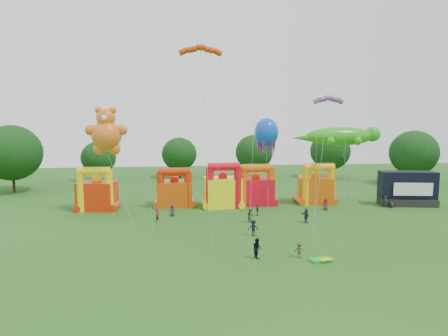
{
  "coord_description": "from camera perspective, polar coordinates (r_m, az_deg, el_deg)",
  "views": [
    {
      "loc": [
        -8.09,
        -30.41,
        13.22
      ],
      "look_at": [
        -2.79,
        18.0,
        7.12
      ],
      "focal_mm": 32.0,
      "sensor_mm": 36.0,
      "label": 1
    }
  ],
  "objects": [
    {
      "name": "spectator_3",
      "position": [
        45.71,
        4.22,
        -8.5
      ],
      "size": [
        1.3,
        0.94,
        1.82
      ],
      "primitive_type": "imported",
      "rotation": [
        0.0,
        0.0,
        2.9
      ],
      "color": "black",
      "rests_on": "ground"
    },
    {
      "name": "spectator_7",
      "position": [
        64.24,
        22.09,
        -4.46
      ],
      "size": [
        0.72,
        0.77,
        1.78
      ],
      "primitive_type": "imported",
      "rotation": [
        0.0,
        0.0,
        0.97
      ],
      "color": "#163921",
      "rests_on": "ground"
    },
    {
      "name": "bouncy_castle_0",
      "position": [
        60.61,
        -17.7,
        -3.46
      ],
      "size": [
        5.6,
        4.78,
        6.4
      ],
      "color": "red",
      "rests_on": "ground"
    },
    {
      "name": "spectator_4",
      "position": [
        54.94,
        4.79,
        -5.98
      ],
      "size": [
        0.64,
        0.98,
        1.55
      ],
      "primitive_type": "imported",
      "rotation": [
        0.0,
        0.0,
        4.4
      ],
      "color": "#372E16",
      "rests_on": "ground"
    },
    {
      "name": "teddy_bear_kite",
      "position": [
        55.56,
        -15.25,
        -0.4
      ],
      "size": [
        7.04,
        9.39,
        14.89
      ],
      "color": "orange",
      "rests_on": "ground"
    },
    {
      "name": "bouncy_castle_3",
      "position": [
        61.61,
        4.57,
        -2.98
      ],
      "size": [
        5.57,
        4.55,
        6.41
      ],
      "color": "red",
      "rests_on": "ground"
    },
    {
      "name": "diamond_kites",
      "position": [
        45.05,
        4.04,
        12.36
      ],
      "size": [
        27.12,
        20.83,
        41.89
      ],
      "color": "red",
      "rests_on": "ground"
    },
    {
      "name": "spectator_1",
      "position": [
        51.93,
        -9.5,
        -6.74
      ],
      "size": [
        0.68,
        0.74,
        1.71
      ],
      "primitive_type": "imported",
      "rotation": [
        0.0,
        0.0,
        1.01
      ],
      "color": "#5A1923",
      "rests_on": "ground"
    },
    {
      "name": "spectator_6",
      "position": [
        59.65,
        14.31,
        -5.05
      ],
      "size": [
        0.97,
        0.79,
        1.72
      ],
      "primitive_type": "imported",
      "rotation": [
        0.0,
        0.0,
        5.96
      ],
      "color": "maroon",
      "rests_on": "ground"
    },
    {
      "name": "spectator_9",
      "position": [
        39.44,
        10.68,
        -11.4
      ],
      "size": [
        1.06,
        0.71,
        1.52
      ],
      "primitive_type": "imported",
      "rotation": [
        0.0,
        0.0,
        2.98
      ],
      "color": "#44401B",
      "rests_on": "ground"
    },
    {
      "name": "spectator_8",
      "position": [
        38.73,
        4.75,
        -11.32
      ],
      "size": [
        0.96,
        1.11,
        1.95
      ],
      "primitive_type": "imported",
      "rotation": [
        0.0,
        0.0,
        1.84
      ],
      "color": "black",
      "rests_on": "ground"
    },
    {
      "name": "parafoil_kites",
      "position": [
        49.21,
        4.12,
        4.27
      ],
      "size": [
        29.77,
        12.99,
        31.32
      ],
      "color": "red",
      "rests_on": "ground"
    },
    {
      "name": "bouncy_castle_2",
      "position": [
        59.49,
        -0.15,
        -3.15
      ],
      "size": [
        5.63,
        4.71,
        6.84
      ],
      "color": "#FFFC0D",
      "rests_on": "ground"
    },
    {
      "name": "spectator_0",
      "position": [
        54.78,
        -7.4,
        -6.04
      ],
      "size": [
        0.85,
        0.63,
        1.58
      ],
      "primitive_type": "imported",
      "rotation": [
        0.0,
        0.0,
        -0.18
      ],
      "color": "#24293C",
      "rests_on": "ground"
    },
    {
      "name": "folded_kite_bundle",
      "position": [
        39.11,
        13.73,
        -12.61
      ],
      "size": [
        2.19,
        1.47,
        0.31
      ],
      "color": "green",
      "rests_on": "ground"
    },
    {
      "name": "stage_trailer",
      "position": [
        66.89,
        24.73,
        -2.72
      ],
      "size": [
        8.61,
        4.44,
        5.25
      ],
      "color": "black",
      "rests_on": "ground"
    },
    {
      "name": "tree_ring",
      "position": [
        32.54,
        6.16,
        -5.26
      ],
      "size": [
        124.75,
        126.86,
        12.07
      ],
      "color": "#352314",
      "rests_on": "ground"
    },
    {
      "name": "ground",
      "position": [
        34.13,
        8.28,
        -15.73
      ],
      "size": [
        160.0,
        160.0,
        0.0
      ],
      "primitive_type": "plane",
      "color": "#225116",
      "rests_on": "ground"
    },
    {
      "name": "bouncy_castle_4",
      "position": [
        63.91,
        12.96,
        -2.75
      ],
      "size": [
        5.98,
        5.18,
        6.45
      ],
      "color": "#D0530B",
      "rests_on": "ground"
    },
    {
      "name": "bouncy_castle_1",
      "position": [
        60.73,
        -7.07,
        -3.3
      ],
      "size": [
        5.24,
        4.21,
        6.0
      ],
      "color": "#D0470B",
      "rests_on": "ground"
    },
    {
      "name": "octopus_kite",
      "position": [
        61.87,
        6.13,
        1.95
      ],
      "size": [
        3.73,
        8.29,
        13.33
      ],
      "color": "blue",
      "rests_on": "ground"
    },
    {
      "name": "gecko_kite",
      "position": [
        62.79,
        16.66,
        2.53
      ],
      "size": [
        13.8,
        4.84,
        12.06
      ],
      "color": "#299E16",
      "rests_on": "ground"
    },
    {
      "name": "spectator_2",
      "position": [
        51.31,
        3.77,
        -6.8
      ],
      "size": [
        0.91,
        1.03,
        1.76
      ],
      "primitive_type": "imported",
      "rotation": [
        0.0,
        0.0,
        1.91
      ],
      "color": "#194021",
      "rests_on": "ground"
    },
    {
      "name": "spectator_5",
      "position": [
        52.09,
        11.62,
        -6.66
      ],
      "size": [
        0.93,
        1.8,
        1.85
      ],
      "primitive_type": "imported",
      "rotation": [
        0.0,
        0.0,
        4.95
      ],
      "color": "#2E2944",
      "rests_on": "ground"
    }
  ]
}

